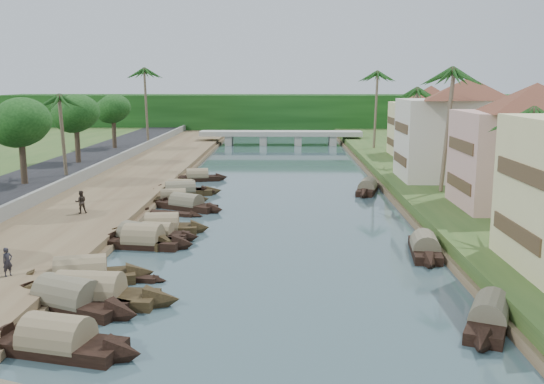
{
  "coord_description": "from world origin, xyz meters",
  "views": [
    {
      "loc": [
        0.78,
        -33.25,
        11.06
      ],
      "look_at": [
        -0.28,
        15.81,
        2.0
      ],
      "focal_mm": 40.0,
      "sensor_mm": 36.0,
      "label": 1
    }
  ],
  "objects": [
    {
      "name": "ground",
      "position": [
        0.0,
        0.0,
        0.0
      ],
      "size": [
        220.0,
        220.0,
        0.0
      ],
      "primitive_type": "plane",
      "color": "#384F55",
      "rests_on": "ground"
    },
    {
      "name": "left_bank",
      "position": [
        -16.0,
        20.0,
        0.4
      ],
      "size": [
        10.0,
        180.0,
        0.8
      ],
      "primitive_type": "cube",
      "color": "brown",
      "rests_on": "ground"
    },
    {
      "name": "right_bank",
      "position": [
        19.0,
        20.0,
        0.6
      ],
      "size": [
        16.0,
        180.0,
        1.2
      ],
      "primitive_type": "cube",
      "color": "#2E4C1E",
      "rests_on": "ground"
    },
    {
      "name": "road",
      "position": [
        -24.5,
        20.0,
        0.7
      ],
      "size": [
        8.0,
        180.0,
        1.4
      ],
      "primitive_type": "cube",
      "color": "black",
      "rests_on": "ground"
    },
    {
      "name": "retaining_wall",
      "position": [
        -20.2,
        20.0,
        1.35
      ],
      "size": [
        0.4,
        180.0,
        1.1
      ],
      "primitive_type": "cube",
      "color": "gray",
      "rests_on": "left_bank"
    },
    {
      "name": "treeline",
      "position": [
        0.0,
        100.0,
        4.0
      ],
      "size": [
        120.0,
        14.0,
        8.0
      ],
      "color": "black",
      "rests_on": "ground"
    },
    {
      "name": "bridge",
      "position": [
        0.0,
        72.0,
        1.72
      ],
      "size": [
        28.0,
        4.0,
        2.4
      ],
      "color": "#9E9D94",
      "rests_on": "ground"
    },
    {
      "name": "building_mid",
      "position": [
        19.99,
        14.0,
        6.13
      ],
      "size": [
        14.11,
        14.11,
        9.7
      ],
      "color": "#C9998E",
      "rests_on": "right_bank"
    },
    {
      "name": "building_far",
      "position": [
        18.99,
        28.0,
        6.38
      ],
      "size": [
        15.59,
        15.59,
        10.2
      ],
      "color": "beige",
      "rests_on": "right_bank"
    },
    {
      "name": "building_distant",
      "position": [
        19.99,
        48.0,
        5.88
      ],
      "size": [
        12.62,
        12.62,
        9.2
      ],
      "color": "beige",
      "rests_on": "right_bank"
    },
    {
      "name": "sampan_1",
      "position": [
        -8.6,
        -10.02,
        0.42
      ],
      "size": [
        8.07,
        3.6,
        2.33
      ],
      "rotation": [
        0.0,
        0.0,
        -0.24
      ],
      "color": "black",
      "rests_on": "ground"
    },
    {
      "name": "sampan_2",
      "position": [
        -9.01,
        -4.5,
        0.42
      ],
      "size": [
        9.63,
        2.61,
        2.47
      ],
      "rotation": [
        0.0,
        0.0,
        -0.07
      ],
      "color": "black",
      "rests_on": "ground"
    },
    {
      "name": "sampan_3",
      "position": [
        -9.88,
        -5.14,
        0.42
      ],
      "size": [
        8.73,
        5.29,
        2.34
      ],
      "rotation": [
        0.0,
        0.0,
        -0.43
      ],
      "color": "black",
      "rests_on": "ground"
    },
    {
      "name": "sampan_4",
      "position": [
        -10.46,
        -1.48,
        0.42
      ],
      "size": [
        8.37,
        3.89,
        2.31
      ],
      "rotation": [
        0.0,
        0.0,
        0.27
      ],
      "color": "black",
      "rests_on": "ground"
    },
    {
      "name": "sampan_5",
      "position": [
        -8.75,
        6.05,
        0.42
      ],
      "size": [
        7.44,
        2.86,
        2.31
      ],
      "rotation": [
        0.0,
        0.0,
        -0.15
      ],
      "color": "black",
      "rests_on": "ground"
    },
    {
      "name": "sampan_6",
      "position": [
        -9.27,
        6.82,
        0.41
      ],
      "size": [
        6.97,
        4.99,
        2.14
      ],
      "rotation": [
        0.0,
        0.0,
        -0.53
      ],
      "color": "black",
      "rests_on": "ground"
    },
    {
      "name": "sampan_7",
      "position": [
        -8.21,
        7.86,
        0.4
      ],
      "size": [
        6.31,
        1.94,
        1.73
      ],
      "rotation": [
        0.0,
        0.0,
        -0.11
      ],
      "color": "black",
      "rests_on": "ground"
    },
    {
      "name": "sampan_8",
      "position": [
        -8.24,
        9.84,
        0.42
      ],
      "size": [
        7.25,
        2.46,
        2.21
      ],
      "rotation": [
        0.0,
        0.0,
        0.11
      ],
      "color": "black",
      "rests_on": "ground"
    },
    {
      "name": "sampan_9",
      "position": [
        -7.78,
        18.16,
        0.41
      ],
      "size": [
        7.59,
        5.05,
        2.01
      ],
      "rotation": [
        0.0,
        0.0,
        -0.5
      ],
      "color": "black",
      "rests_on": "ground"
    },
    {
      "name": "sampan_10",
      "position": [
        -9.4,
        20.73,
        0.41
      ],
      "size": [
        6.8,
        2.48,
        1.89
      ],
      "rotation": [
        0.0,
        0.0,
        0.17
      ],
      "color": "black",
      "rests_on": "ground"
    },
    {
      "name": "sampan_11",
      "position": [
        -9.5,
        25.52,
        0.41
      ],
      "size": [
        7.4,
        2.67,
        2.1
      ],
      "rotation": [
        0.0,
        0.0,
        -0.15
      ],
      "color": "black",
      "rests_on": "ground"
    },
    {
      "name": "sampan_12",
      "position": [
        -9.41,
        24.51,
        0.41
      ],
      "size": [
        8.49,
        3.61,
        2.02
      ],
      "rotation": [
        0.0,
        0.0,
        0.26
      ],
      "color": "black",
      "rests_on": "ground"
    },
    {
      "name": "sampan_13",
      "position": [
        -9.02,
        33.36,
        0.41
      ],
      "size": [
        7.15,
        2.91,
        1.96
      ],
      "rotation": [
        0.0,
        0.0,
        0.21
      ],
      "color": "black",
      "rests_on": "ground"
    },
    {
      "name": "sampan_14",
      "position": [
        10.22,
        -6.76,
        0.41
      ],
      "size": [
        4.57,
        7.84,
        1.96
      ],
      "rotation": [
        0.0,
        0.0,
        1.15
      ],
      "color": "black",
      "rests_on": "ground"
    },
    {
      "name": "sampan_15",
      "position": [
        9.83,
        4.68,
        0.41
      ],
      "size": [
        2.39,
        7.59,
        2.03
      ],
      "rotation": [
        0.0,
        0.0,
        1.45
      ],
      "color": "black",
      "rests_on": "ground"
    },
    {
      "name": "sampan_16",
      "position": [
        9.06,
        26.68,
        0.41
      ],
      "size": [
        3.44,
        8.07,
        1.98
      ],
      "rotation": [
        0.0,
        0.0,
        1.32
      ],
      "color": "black",
      "rests_on": "ground"
    },
    {
      "name": "canoe_1",
      "position": [
        -7.9,
        -0.92,
        0.1
      ],
      "size": [
        4.41,
        1.32,
        0.7
      ],
      "rotation": [
        0.0,
        0.0,
        -0.14
      ],
      "color": "black",
      "rests_on": "ground"
    },
    {
      "name": "canoe_2",
      "position": [
        -8.86,
        15.91,
        0.1
      ],
      "size": [
        6.14,
        2.56,
        0.89
      ],
      "rotation": [
        0.0,
        0.0,
        -0.28
      ],
      "color": "black",
      "rests_on": "ground"
    },
    {
      "name": "palm_1",
      "position": [
        16.0,
        5.34,
        8.98
      ],
      "size": [
        3.2,
        3.2,
        9.5
      ],
      "color": "#73634D",
      "rests_on": "ground"
    },
    {
      "name": "palm_2",
      "position": [
        15.0,
        20.87,
        11.68
      ],
      "size": [
        3.2,
        3.2,
        12.3
      ],
      "color": "#73634D",
      "rests_on": "ground"
    },
    {
      "name": "palm_3",
      "position": [
        16.0,
        38.16,
        9.82
      ],
      "size": [
        3.2,
        3.2,
        10.37
      ],
      "color": "#73634D",
      "rests_on": "ground"
    },
    {
      "name": "palm_6",
      "position": [
        -22.0,
        28.39,
        9.26
      ],
      "size": [
        3.2,
        3.2,
        9.58
      ],
      "color": "#73634D",
      "rests_on": "ground"
    },
    {
      "name": "palm_7",
      "position": [
        14.0,
        56.47,
        11.9
      ],
      "size": [
        3.2,
        3.2,
        12.52
      ],
      "color": "#73634D",
      "rests_on": "ground"
    },
    {
      "name": "palm_8",
      "position": [
        -20.5,
        59.96,
        12.4
      ],
      "size": [
        3.2,
        3.2,
        12.85
      ],
      "color": "#73634D",
      "rests_on": "ground"
    },
    {
      "name": "tree_3",
      "position": [
        -24.0,
        23.02,
        7.07
      ],
      "size": [
        5.2,
        5.2,
        7.9
      ],
      "color": "#4D3A2C",
      "rests_on": "ground"
    },
    {
      "name": "tree_4",
      "position": [
        -24.0,
        38.24,
        7.09
      ],
      "size": [
        5.02,
        5.02,
        7.85
      ],
      "color": "#4D3A2C",
      "rests_on": "ground"
    },
    {
      "name": "tree_5",
      "position": [
        -24.0,
        53.93,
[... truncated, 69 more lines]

